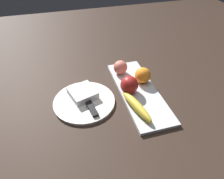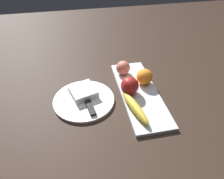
{
  "view_description": "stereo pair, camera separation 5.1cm",
  "coord_description": "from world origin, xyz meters",
  "px_view_note": "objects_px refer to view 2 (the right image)",
  "views": [
    {
      "loc": [
        -0.59,
        0.34,
        0.59
      ],
      "look_at": [
        0.04,
        0.16,
        0.04
      ],
      "focal_mm": 32.52,
      "sensor_mm": 36.0,
      "label": 1
    },
    {
      "loc": [
        -0.6,
        0.29,
        0.59
      ],
      "look_at": [
        0.04,
        0.16,
        0.04
      ],
      "focal_mm": 32.52,
      "sensor_mm": 36.0,
      "label": 2
    }
  ],
  "objects_px": {
    "orange_near_apple": "(144,77)",
    "dinner_plate": "(84,100)",
    "knife": "(89,105)",
    "apple": "(130,86)",
    "folded_napkin": "(83,91)",
    "peach": "(123,68)",
    "banana": "(135,107)",
    "fruit_tray": "(139,93)"
  },
  "relations": [
    {
      "from": "fruit_tray",
      "to": "dinner_plate",
      "type": "xyz_separation_m",
      "value": [
        -0.0,
        0.24,
        -0.0
      ]
    },
    {
      "from": "banana",
      "to": "peach",
      "type": "xyz_separation_m",
      "value": [
        0.25,
        -0.01,
        0.02
      ]
    },
    {
      "from": "banana",
      "to": "peach",
      "type": "height_order",
      "value": "peach"
    },
    {
      "from": "banana",
      "to": "peach",
      "type": "bearing_deg",
      "value": -16.35
    },
    {
      "from": "banana",
      "to": "orange_near_apple",
      "type": "distance_m",
      "value": 0.18
    },
    {
      "from": "apple",
      "to": "folded_napkin",
      "type": "bearing_deg",
      "value": 80.74
    },
    {
      "from": "orange_near_apple",
      "to": "folded_napkin",
      "type": "distance_m",
      "value": 0.28
    },
    {
      "from": "apple",
      "to": "folded_napkin",
      "type": "xyz_separation_m",
      "value": [
        0.03,
        0.2,
        -0.03
      ]
    },
    {
      "from": "fruit_tray",
      "to": "dinner_plate",
      "type": "relative_size",
      "value": 1.77
    },
    {
      "from": "apple",
      "to": "knife",
      "type": "bearing_deg",
      "value": 104.21
    },
    {
      "from": "banana",
      "to": "folded_napkin",
      "type": "bearing_deg",
      "value": 40.41
    },
    {
      "from": "peach",
      "to": "dinner_plate",
      "type": "xyz_separation_m",
      "value": [
        -0.15,
        0.2,
        -0.04
      ]
    },
    {
      "from": "orange_near_apple",
      "to": "folded_napkin",
      "type": "xyz_separation_m",
      "value": [
        -0.02,
        0.28,
        -0.02
      ]
    },
    {
      "from": "dinner_plate",
      "to": "knife",
      "type": "distance_m",
      "value": 0.05
    },
    {
      "from": "orange_near_apple",
      "to": "knife",
      "type": "relative_size",
      "value": 0.4
    },
    {
      "from": "orange_near_apple",
      "to": "peach",
      "type": "bearing_deg",
      "value": 39.02
    },
    {
      "from": "banana",
      "to": "folded_napkin",
      "type": "relative_size",
      "value": 1.83
    },
    {
      "from": "fruit_tray",
      "to": "peach",
      "type": "bearing_deg",
      "value": 14.48
    },
    {
      "from": "apple",
      "to": "knife",
      "type": "distance_m",
      "value": 0.19
    },
    {
      "from": "peach",
      "to": "banana",
      "type": "bearing_deg",
      "value": 176.84
    },
    {
      "from": "peach",
      "to": "dinner_plate",
      "type": "distance_m",
      "value": 0.25
    },
    {
      "from": "fruit_tray",
      "to": "banana",
      "type": "distance_m",
      "value": 0.12
    },
    {
      "from": "folded_napkin",
      "to": "knife",
      "type": "distance_m",
      "value": 0.08
    },
    {
      "from": "orange_near_apple",
      "to": "dinner_plate",
      "type": "distance_m",
      "value": 0.29
    },
    {
      "from": "fruit_tray",
      "to": "apple",
      "type": "bearing_deg",
      "value": 90.11
    },
    {
      "from": "banana",
      "to": "dinner_plate",
      "type": "height_order",
      "value": "banana"
    },
    {
      "from": "knife",
      "to": "orange_near_apple",
      "type": "bearing_deg",
      "value": -79.39
    },
    {
      "from": "banana",
      "to": "knife",
      "type": "bearing_deg",
      "value": 56.87
    },
    {
      "from": "fruit_tray",
      "to": "knife",
      "type": "xyz_separation_m",
      "value": [
        -0.05,
        0.22,
        0.01
      ]
    },
    {
      "from": "apple",
      "to": "peach",
      "type": "height_order",
      "value": "apple"
    },
    {
      "from": "orange_near_apple",
      "to": "dinner_plate",
      "type": "xyz_separation_m",
      "value": [
        -0.05,
        0.28,
        -0.04
      ]
    },
    {
      "from": "dinner_plate",
      "to": "folded_napkin",
      "type": "distance_m",
      "value": 0.04
    },
    {
      "from": "folded_napkin",
      "to": "knife",
      "type": "bearing_deg",
      "value": -167.06
    },
    {
      "from": "fruit_tray",
      "to": "banana",
      "type": "relative_size",
      "value": 2.32
    },
    {
      "from": "apple",
      "to": "knife",
      "type": "height_order",
      "value": "apple"
    },
    {
      "from": "orange_near_apple",
      "to": "knife",
      "type": "distance_m",
      "value": 0.28
    },
    {
      "from": "apple",
      "to": "fruit_tray",
      "type": "bearing_deg",
      "value": -89.89
    },
    {
      "from": "banana",
      "to": "folded_napkin",
      "type": "height_order",
      "value": "banana"
    },
    {
      "from": "orange_near_apple",
      "to": "dinner_plate",
      "type": "bearing_deg",
      "value": 100.46
    },
    {
      "from": "orange_near_apple",
      "to": "apple",
      "type": "bearing_deg",
      "value": 122.0
    },
    {
      "from": "fruit_tray",
      "to": "folded_napkin",
      "type": "relative_size",
      "value": 4.25
    },
    {
      "from": "apple",
      "to": "folded_napkin",
      "type": "height_order",
      "value": "apple"
    }
  ]
}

